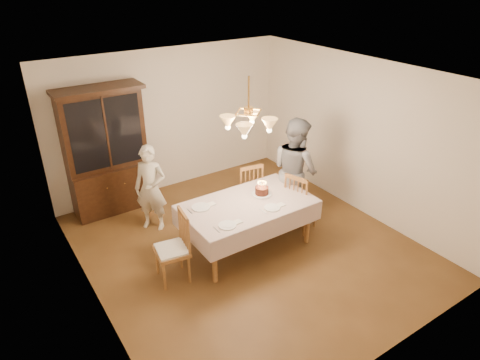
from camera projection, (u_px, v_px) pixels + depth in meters
ground at (247, 246)px, 6.54m from camera, size 5.00×5.00×0.00m
room_shell at (248, 151)px, 5.82m from camera, size 5.00×5.00×5.00m
dining_table at (248, 208)px, 6.23m from camera, size 1.90×1.10×0.76m
china_hutch at (107, 153)px, 7.09m from camera, size 1.38×0.54×2.16m
chair_far_side at (247, 192)px, 7.16m from camera, size 0.51×0.49×1.00m
chair_left_end at (172, 251)px, 5.67m from camera, size 0.48×0.50×1.00m
chair_right_end at (300, 204)px, 6.79m from camera, size 0.53×0.55×1.00m
elderly_woman at (151, 188)px, 6.70m from camera, size 0.61×0.60×1.42m
adult_in_grey at (295, 170)px, 6.92m from camera, size 0.69×0.87×1.75m
birthday_cake at (262, 191)px, 6.40m from camera, size 0.30×0.30×0.21m
place_setting_near_left at (228, 225)px, 5.66m from camera, size 0.39×0.24×0.02m
place_setting_near_right at (273, 207)px, 6.07m from camera, size 0.38×0.23×0.02m
place_setting_far_left at (202, 207)px, 6.08m from camera, size 0.41×0.26×0.02m
chandelier at (248, 123)px, 5.64m from camera, size 0.62×0.62×0.73m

